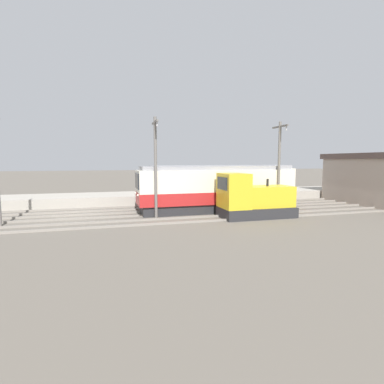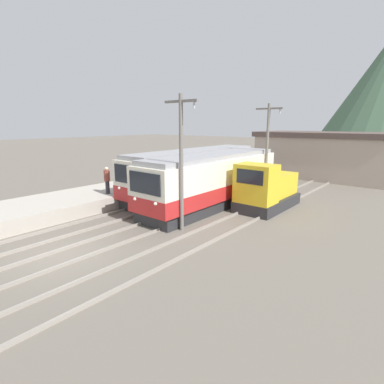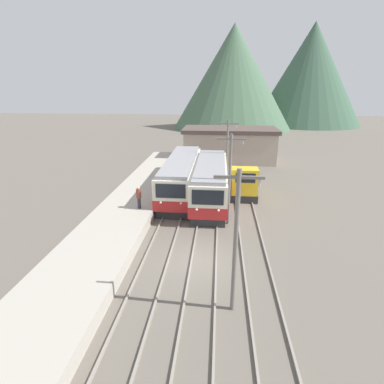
# 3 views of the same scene
# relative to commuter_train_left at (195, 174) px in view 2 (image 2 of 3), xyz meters

# --- Properties ---
(ground_plane) EXTENTS (200.00, 200.00, 0.00)m
(ground_plane) POSITION_rel_commuter_train_left_xyz_m (2.60, -11.79, -1.61)
(ground_plane) COLOR #665E54
(platform_left) EXTENTS (4.50, 54.00, 0.82)m
(platform_left) POSITION_rel_commuter_train_left_xyz_m (-3.65, -11.79, -1.20)
(platform_left) COLOR #ADA599
(platform_left) RESTS_ON ground
(track_left) EXTENTS (1.54, 60.00, 0.14)m
(track_left) POSITION_rel_commuter_train_left_xyz_m (0.00, -11.79, -1.54)
(track_left) COLOR gray
(track_left) RESTS_ON ground
(track_center) EXTENTS (1.54, 60.00, 0.14)m
(track_center) POSITION_rel_commuter_train_left_xyz_m (2.80, -11.79, -1.54)
(track_center) COLOR gray
(track_center) RESTS_ON ground
(track_right) EXTENTS (1.54, 60.00, 0.14)m
(track_right) POSITION_rel_commuter_train_left_xyz_m (5.80, -11.79, -1.54)
(track_right) COLOR gray
(track_right) RESTS_ON ground
(commuter_train_left) EXTENTS (2.84, 12.83, 3.44)m
(commuter_train_left) POSITION_rel_commuter_train_left_xyz_m (0.00, 0.00, 0.00)
(commuter_train_left) COLOR #28282B
(commuter_train_left) RESTS_ON ground
(commuter_train_center) EXTENTS (2.84, 11.92, 3.43)m
(commuter_train_center) POSITION_rel_commuter_train_left_xyz_m (2.80, -1.56, -0.00)
(commuter_train_center) COLOR #28282B
(commuter_train_center) RESTS_ON ground
(shunting_locomotive) EXTENTS (2.40, 5.05, 3.00)m
(shunting_locomotive) POSITION_rel_commuter_train_left_xyz_m (5.80, -0.01, -0.40)
(shunting_locomotive) COLOR #28282B
(shunting_locomotive) RESTS_ON ground
(catenary_mast_mid) EXTENTS (2.00, 0.20, 6.68)m
(catenary_mast_mid) POSITION_rel_commuter_train_left_xyz_m (4.31, -6.38, 2.05)
(catenary_mast_mid) COLOR slate
(catenary_mast_mid) RESTS_ON ground
(catenary_mast_far) EXTENTS (2.00, 0.20, 6.68)m
(catenary_mast_far) POSITION_rel_commuter_train_left_xyz_m (4.31, 2.86, 2.05)
(catenary_mast_far) COLOR slate
(catenary_mast_far) RESTS_ON ground
(person_on_platform) EXTENTS (0.38, 0.38, 1.77)m
(person_on_platform) POSITION_rel_commuter_train_left_xyz_m (-2.51, -6.01, 0.18)
(person_on_platform) COLOR #282833
(person_on_platform) RESTS_ON platform_left
(station_building) EXTENTS (12.60, 6.30, 4.49)m
(station_building) POSITION_rel_commuter_train_left_xyz_m (4.87, 14.21, 0.66)
(station_building) COLOR #AD9E8E
(station_building) RESTS_ON ground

